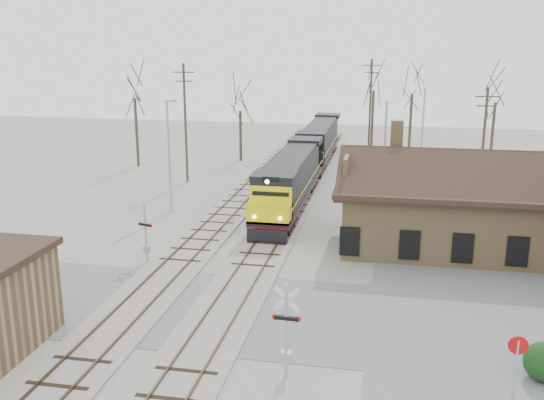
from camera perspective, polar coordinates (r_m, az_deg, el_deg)
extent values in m
plane|color=#9B968C|center=(30.50, -4.37, -10.28)|extent=(140.00, 140.00, 0.00)
cube|color=#5C5C61|center=(30.50, -4.37, -10.26)|extent=(60.00, 9.00, 0.03)
cube|color=#9B968C|center=(44.19, 0.77, -2.13)|extent=(3.40, 90.00, 0.12)
cube|color=#473323|center=(44.28, -0.15, -1.95)|extent=(0.08, 90.00, 0.14)
cube|color=#473323|center=(44.04, 1.69, -2.05)|extent=(0.08, 90.00, 0.14)
cube|color=#9B968C|center=(45.17, -4.86, -1.81)|extent=(3.40, 90.00, 0.12)
cube|color=#473323|center=(45.33, -5.74, -1.62)|extent=(0.08, 90.00, 0.14)
cube|color=#473323|center=(44.95, -3.98, -1.73)|extent=(0.08, 90.00, 0.14)
cube|color=#A28153|center=(40.36, 16.99, -1.56)|extent=(14.00, 8.00, 4.00)
cube|color=black|center=(39.85, 17.22, 1.34)|extent=(15.20, 9.20, 0.30)
cube|color=black|center=(37.40, 17.68, 2.03)|extent=(15.00, 4.71, 2.66)
cube|color=black|center=(41.88, 17.01, 3.38)|extent=(15.00, 4.71, 2.66)
cube|color=#A28153|center=(40.57, 11.66, 5.81)|extent=(0.80, 0.80, 2.20)
cube|color=black|center=(42.77, 0.44, -2.06)|extent=(2.38, 3.80, 0.95)
cube|color=black|center=(54.56, 2.84, 1.62)|extent=(2.38, 3.80, 0.95)
cube|color=black|center=(48.44, 1.79, 0.88)|extent=(2.85, 19.02, 0.33)
cube|color=maroon|center=(48.49, 1.79, 0.64)|extent=(2.87, 19.02, 0.11)
cube|color=black|center=(49.26, 2.03, 2.87)|extent=(2.47, 13.79, 2.66)
cube|color=black|center=(41.36, 0.23, 0.57)|extent=(2.85, 2.66, 2.66)
cube|color=yellow|center=(40.03, -0.21, -1.11)|extent=(2.85, 1.71, 1.33)
cube|color=black|center=(39.56, -0.48, -3.47)|extent=(2.66, 0.25, 0.95)
cylinder|color=#FFF2CC|center=(38.65, -0.47, 1.73)|extent=(0.27, 0.10, 0.27)
cube|color=black|center=(61.50, 3.80, 3.11)|extent=(2.38, 3.80, 0.95)
cube|color=black|center=(73.57, 5.04, 5.00)|extent=(2.38, 3.80, 0.95)
cube|color=black|center=(67.39, 4.49, 4.78)|extent=(2.85, 19.02, 0.33)
cube|color=maroon|center=(67.42, 4.49, 4.60)|extent=(2.87, 19.02, 0.11)
cube|color=black|center=(68.32, 4.63, 6.16)|extent=(2.47, 13.79, 2.66)
cube|color=black|center=(60.25, 3.73, 5.03)|extent=(2.85, 2.66, 2.66)
cube|color=black|center=(58.81, 3.51, 3.99)|extent=(2.85, 1.71, 1.33)
cube|color=black|center=(58.17, 3.37, 2.44)|extent=(2.66, 0.25, 0.95)
cylinder|color=#A5A8AD|center=(23.94, 1.35, -12.33)|extent=(0.14, 0.14, 3.97)
cube|color=silver|center=(23.34, 1.37, -9.30)|extent=(1.04, 0.08, 1.04)
cube|color=silver|center=(23.34, 1.37, -9.30)|extent=(1.04, 0.08, 1.04)
cube|color=black|center=(23.68, 1.36, -11.05)|extent=(0.90, 0.18, 0.15)
cylinder|color=#B20C0C|center=(23.76, 0.29, -10.95)|extent=(0.24, 0.09, 0.24)
cylinder|color=#B20C0C|center=(23.60, 2.44, -11.15)|extent=(0.24, 0.09, 0.24)
cube|color=#A5A8AD|center=(24.46, 1.34, -14.61)|extent=(0.40, 0.30, 0.50)
cylinder|color=#A5A8AD|center=(36.89, -11.80, -3.09)|extent=(0.13, 0.13, 3.57)
cube|color=silver|center=(36.53, -11.90, -1.22)|extent=(0.90, 0.32, 0.94)
cube|color=silver|center=(36.53, -11.90, -1.22)|extent=(0.90, 0.32, 0.94)
cube|color=black|center=(36.73, -11.84, -2.29)|extent=(0.81, 0.38, 0.13)
cylinder|color=#B20C0C|center=(36.48, -11.36, -2.39)|extent=(0.23, 0.14, 0.21)
cylinder|color=#B20C0C|center=(36.98, -12.32, -2.20)|extent=(0.23, 0.14, 0.21)
cube|color=#A5A8AD|center=(37.19, -11.72, -4.53)|extent=(0.36, 0.27, 0.45)
cylinder|color=#A5A8AD|center=(24.90, 21.95, -14.51)|extent=(0.08, 0.08, 2.31)
cylinder|color=#B20C0C|center=(24.47, 22.16, -12.56)|extent=(0.74, 0.04, 0.74)
sphere|color=black|center=(26.59, 24.22, -13.74)|extent=(1.56, 1.56, 1.56)
cylinder|color=#A5A8AD|center=(46.91, -9.66, 3.98)|extent=(0.18, 0.18, 8.60)
cylinder|color=#A5A8AD|center=(47.17, -9.50, 9.21)|extent=(0.12, 1.80, 0.12)
cube|color=#A5A8AD|center=(47.92, -9.16, 9.19)|extent=(0.25, 0.50, 0.12)
cylinder|color=#A5A8AD|center=(51.16, 10.55, 4.57)|extent=(0.18, 0.18, 8.15)
cylinder|color=#A5A8AD|center=(51.53, 10.77, 9.10)|extent=(0.12, 1.80, 0.12)
cube|color=#A5A8AD|center=(52.33, 10.77, 9.07)|extent=(0.25, 0.50, 0.12)
cylinder|color=#A5A8AD|center=(62.00, 13.97, 6.32)|extent=(0.18, 0.18, 8.55)
cylinder|color=#A5A8AD|center=(62.45, 14.17, 10.23)|extent=(0.12, 1.80, 0.12)
cube|color=#A5A8AD|center=(63.26, 14.13, 10.19)|extent=(0.25, 0.50, 0.12)
cylinder|color=#382D23|center=(56.96, -8.15, 7.11)|extent=(0.24, 0.24, 10.95)
cube|color=#382D23|center=(56.55, -8.32, 11.81)|extent=(2.00, 0.10, 0.10)
cube|color=#382D23|center=(56.59, -8.29, 11.00)|extent=(1.60, 0.10, 0.10)
cylinder|color=#382D23|center=(73.86, 9.22, 8.77)|extent=(0.24, 0.24, 10.91)
cube|color=#382D23|center=(73.54, 9.37, 12.38)|extent=(2.00, 0.10, 0.10)
cube|color=#382D23|center=(73.58, 9.35, 11.76)|extent=(1.60, 0.10, 0.10)
cylinder|color=#382D23|center=(55.98, 19.28, 5.35)|extent=(0.24, 0.24, 9.10)
cube|color=#382D23|center=(55.54, 19.61, 9.16)|extent=(2.00, 0.10, 0.10)
cube|color=#382D23|center=(55.62, 19.54, 8.34)|extent=(1.60, 0.10, 0.10)
cylinder|color=#382D23|center=(65.53, -12.62, 6.21)|extent=(0.32, 0.32, 7.15)
cylinder|color=#382D23|center=(67.21, -2.98, 6.04)|extent=(0.32, 0.32, 5.50)
cylinder|color=#382D23|center=(72.78, 9.41, 7.25)|extent=(0.32, 0.32, 7.31)
cylinder|color=#382D23|center=(71.86, 12.88, 6.91)|extent=(0.32, 0.32, 7.11)
cylinder|color=#382D23|center=(67.55, 20.02, 5.76)|extent=(0.32, 0.32, 6.76)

